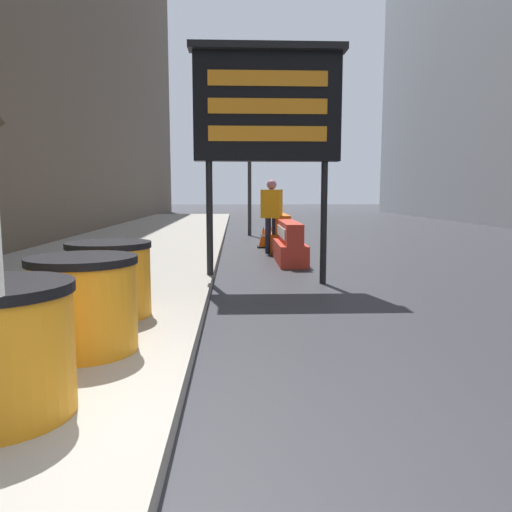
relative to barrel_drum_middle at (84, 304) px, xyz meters
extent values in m
plane|color=#2D2D33|center=(0.85, -1.64, -0.53)|extent=(120.00, 120.00, 0.00)
cylinder|color=orange|center=(0.00, 0.00, -0.03)|extent=(0.82, 0.82, 0.70)
cylinder|color=black|center=(0.00, 0.00, 0.35)|extent=(0.85, 0.85, 0.06)
cylinder|color=orange|center=(-0.08, 1.16, -0.03)|extent=(0.82, 0.82, 0.70)
cylinder|color=black|center=(-0.08, 1.16, 0.35)|extent=(0.85, 0.85, 0.06)
cylinder|color=black|center=(0.81, 3.69, 0.41)|extent=(0.10, 0.10, 1.87)
cylinder|color=black|center=(2.55, 3.69, 0.41)|extent=(0.10, 0.10, 1.87)
cube|color=black|center=(1.68, 3.69, 2.13)|extent=(2.18, 0.24, 1.57)
cube|color=black|center=(1.68, 3.62, 2.96)|extent=(2.30, 0.34, 0.10)
cube|color=orange|center=(1.68, 3.56, 2.52)|extent=(1.75, 0.02, 0.22)
cube|color=orange|center=(1.68, 3.56, 2.13)|extent=(1.75, 0.02, 0.22)
cube|color=orange|center=(1.68, 3.56, 1.73)|extent=(1.75, 0.02, 0.22)
cube|color=red|center=(2.30, 6.16, -0.33)|extent=(0.54, 2.03, 0.41)
cube|color=red|center=(2.30, 6.16, 0.09)|extent=(0.33, 2.03, 0.41)
cube|color=white|center=(2.12, 6.16, 0.09)|extent=(0.02, 1.63, 0.21)
cube|color=orange|center=(2.30, 8.55, -0.31)|extent=(0.60, 2.09, 0.44)
cube|color=orange|center=(2.30, 8.55, 0.13)|extent=(0.36, 2.09, 0.44)
cube|color=white|center=(2.11, 8.55, 0.13)|extent=(0.02, 1.67, 0.22)
cube|color=black|center=(2.98, 11.94, -0.51)|extent=(0.32, 0.32, 0.04)
cone|color=orange|center=(2.98, 11.94, -0.22)|extent=(0.26, 0.26, 0.53)
cylinder|color=white|center=(2.98, 11.94, -0.20)|extent=(0.15, 0.15, 0.07)
cube|color=black|center=(1.92, 8.82, -0.51)|extent=(0.31, 0.31, 0.04)
cone|color=orange|center=(1.92, 8.82, -0.23)|extent=(0.25, 0.25, 0.52)
cylinder|color=white|center=(1.92, 8.82, -0.20)|extent=(0.14, 0.14, 0.07)
cylinder|color=#2D2D30|center=(1.67, 12.57, 1.41)|extent=(0.12, 0.12, 3.89)
cube|color=#23281E|center=(1.67, 12.41, 2.94)|extent=(0.28, 0.28, 0.84)
sphere|color=#360605|center=(1.67, 12.26, 3.22)|extent=(0.15, 0.15, 0.15)
sphere|color=#392C06|center=(1.67, 12.26, 2.94)|extent=(0.15, 0.15, 0.15)
sphere|color=green|center=(1.67, 12.26, 2.66)|extent=(0.15, 0.15, 0.15)
cylinder|color=#23283D|center=(1.96, 7.62, -0.12)|extent=(0.14, 0.14, 0.82)
cylinder|color=#23283D|center=(2.11, 7.62, -0.12)|extent=(0.14, 0.14, 0.82)
cube|color=orange|center=(2.04, 7.62, 0.62)|extent=(0.52, 0.42, 0.65)
sphere|color=#AB6C78|center=(2.04, 7.62, 1.06)|extent=(0.23, 0.23, 0.23)
camera|label=1|loc=(1.20, -3.91, 0.87)|focal=35.00mm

